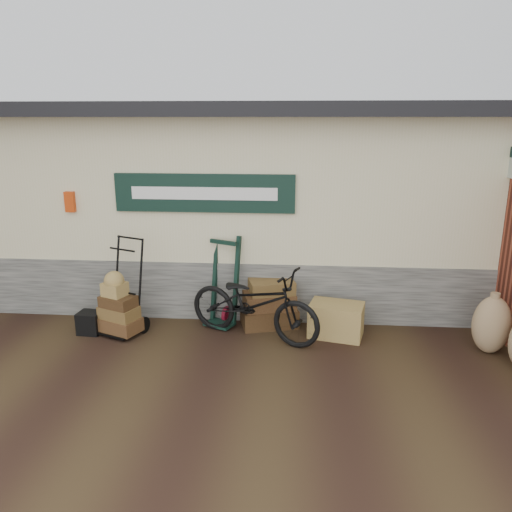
{
  "coord_description": "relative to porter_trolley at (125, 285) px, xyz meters",
  "views": [
    {
      "loc": [
        1.02,
        -6.05,
        2.98
      ],
      "look_at": [
        0.45,
        0.9,
        1.05
      ],
      "focal_mm": 35.0,
      "sensor_mm": 36.0,
      "label": 1
    }
  ],
  "objects": [
    {
      "name": "green_barrow",
      "position": [
        1.36,
        0.38,
        -0.03
      ],
      "size": [
        0.61,
        0.58,
        1.34
      ],
      "primitive_type": null,
      "rotation": [
        0.0,
        0.0,
        -0.43
      ],
      "color": "black",
      "rests_on": "ground"
    },
    {
      "name": "burlap_sack_left",
      "position": [
        4.97,
        -0.28,
        -0.31
      ],
      "size": [
        0.49,
        0.41,
        0.78
      ],
      "primitive_type": "ellipsoid",
      "rotation": [
        0.0,
        0.0,
        -0.0
      ],
      "color": "#896A49",
      "rests_on": "ground"
    },
    {
      "name": "porter_trolley",
      "position": [
        0.0,
        0.0,
        0.0
      ],
      "size": [
        0.85,
        0.75,
        1.39
      ],
      "primitive_type": null,
      "rotation": [
        0.0,
        0.0,
        -0.4
      ],
      "color": "black",
      "rests_on": "ground"
    },
    {
      "name": "black_trunk",
      "position": [
        -0.51,
        -0.12,
        -0.54
      ],
      "size": [
        0.34,
        0.3,
        0.32
      ],
      "primitive_type": "cube",
      "rotation": [
        0.0,
        0.0,
        -0.09
      ],
      "color": "black",
      "rests_on": "ground"
    },
    {
      "name": "ground",
      "position": [
        1.39,
        -0.47,
        -0.7
      ],
      "size": [
        80.0,
        80.0,
        0.0
      ],
      "primitive_type": "plane",
      "color": "black",
      "rests_on": "ground"
    },
    {
      "name": "station_building",
      "position": [
        1.38,
        2.26,
        0.92
      ],
      "size": [
        14.4,
        4.1,
        3.2
      ],
      "color": "#4C4C47",
      "rests_on": "ground"
    },
    {
      "name": "wicker_hamper",
      "position": [
        3.0,
        0.08,
        -0.46
      ],
      "size": [
        0.82,
        0.64,
        0.48
      ],
      "primitive_type": "cube",
      "rotation": [
        0.0,
        0.0,
        -0.23
      ],
      "color": "olive",
      "rests_on": "ground"
    },
    {
      "name": "suitcase_stack",
      "position": [
        2.03,
        0.38,
        -0.34
      ],
      "size": [
        0.91,
        0.7,
        0.71
      ],
      "primitive_type": null,
      "rotation": [
        0.0,
        0.0,
        0.27
      ],
      "color": "#392612",
      "rests_on": "ground"
    },
    {
      "name": "bicycle",
      "position": [
        1.85,
        -0.08,
        -0.12
      ],
      "size": [
        1.39,
        2.09,
        1.15
      ],
      "primitive_type": "imported",
      "rotation": [
        0.0,
        0.0,
        1.18
      ],
      "color": "black",
      "rests_on": "ground"
    }
  ]
}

